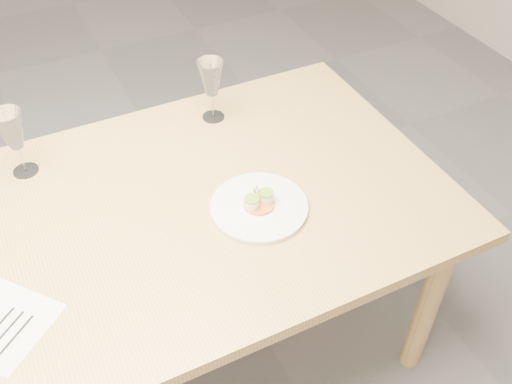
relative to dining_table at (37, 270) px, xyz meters
name	(u,v)px	position (x,y,z in m)	size (l,w,h in m)	color
dining_table	(37,270)	(0.00, 0.00, 0.00)	(2.40, 1.00, 0.75)	tan
dinner_plate	(259,206)	(0.62, -0.11, 0.08)	(0.28, 0.28, 0.07)	white
wine_glass_1	(11,131)	(0.05, 0.35, 0.22)	(0.09, 0.09, 0.22)	white
wine_glass_2	(211,79)	(0.67, 0.35, 0.22)	(0.09, 0.09, 0.22)	white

